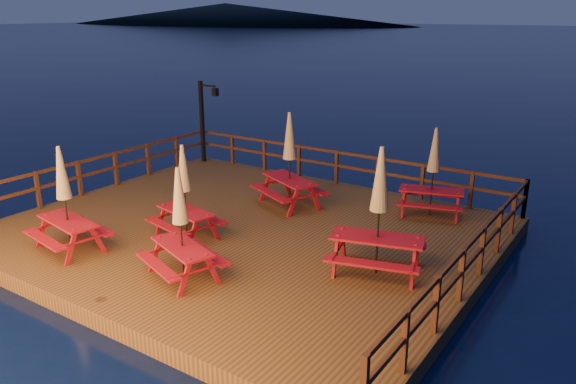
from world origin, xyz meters
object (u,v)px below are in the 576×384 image
picnic_table_0 (289,158)px  lamp_post (205,114)px  picnic_table_2 (379,210)px  picnic_table_1 (64,198)px

picnic_table_0 → lamp_post: bearing=-179.0°
lamp_post → picnic_table_0: bearing=-24.2°
lamp_post → picnic_table_2: 10.64m
picnic_table_0 → picnic_table_1: size_ratio=1.08×
lamp_post → picnic_table_0: lamp_post is taller
picnic_table_1 → picnic_table_2: bearing=33.6°
picnic_table_0 → picnic_table_2: size_ratio=0.97×
picnic_table_1 → picnic_table_2: picnic_table_2 is taller
lamp_post → picnic_table_1: 8.47m
lamp_post → picnic_table_2: (9.36, -5.04, -0.34)m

